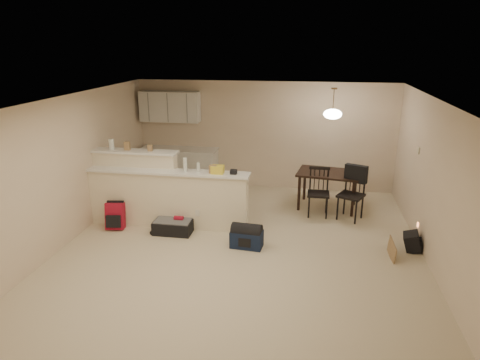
% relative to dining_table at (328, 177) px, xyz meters
% --- Properties ---
extents(room, '(7.00, 7.02, 2.50)m').
position_rel_dining_table_xyz_m(room, '(-1.48, -2.34, 0.57)').
color(room, beige).
rests_on(room, ground).
extents(breakfast_bar, '(3.08, 0.58, 1.39)m').
position_rel_dining_table_xyz_m(breakfast_bar, '(-3.24, -1.36, -0.08)').
color(breakfast_bar, '#F1E3C3').
rests_on(breakfast_bar, ground).
extents(upper_cabinets, '(1.40, 0.34, 0.70)m').
position_rel_dining_table_xyz_m(upper_cabinets, '(-3.68, 0.98, 1.22)').
color(upper_cabinets, white).
rests_on(upper_cabinets, room).
extents(kitchen_counter, '(1.80, 0.60, 0.90)m').
position_rel_dining_table_xyz_m(kitchen_counter, '(-3.48, 0.85, -0.23)').
color(kitchen_counter, white).
rests_on(kitchen_counter, ground).
extents(thermostat, '(0.02, 0.12, 0.12)m').
position_rel_dining_table_xyz_m(thermostat, '(1.50, -0.79, 0.82)').
color(thermostat, beige).
rests_on(thermostat, room).
extents(jar, '(0.10, 0.10, 0.20)m').
position_rel_dining_table_xyz_m(jar, '(-4.13, -1.22, 0.81)').
color(jar, silver).
rests_on(jar, breakfast_bar).
extents(cereal_box, '(0.10, 0.07, 0.16)m').
position_rel_dining_table_xyz_m(cereal_box, '(-3.81, -1.22, 0.79)').
color(cereal_box, '#A17C53').
rests_on(cereal_box, breakfast_bar).
extents(small_box, '(0.08, 0.06, 0.12)m').
position_rel_dining_table_xyz_m(small_box, '(-3.36, -1.22, 0.77)').
color(small_box, '#A17C53').
rests_on(small_box, breakfast_bar).
extents(bottle_a, '(0.07, 0.07, 0.26)m').
position_rel_dining_table_xyz_m(bottle_a, '(-2.63, -1.44, 0.54)').
color(bottle_a, silver).
rests_on(bottle_a, breakfast_bar).
extents(bottle_b, '(0.06, 0.06, 0.18)m').
position_rel_dining_table_xyz_m(bottle_b, '(-2.38, -1.44, 0.50)').
color(bottle_b, silver).
rests_on(bottle_b, breakfast_bar).
extents(bag_lump, '(0.22, 0.18, 0.14)m').
position_rel_dining_table_xyz_m(bag_lump, '(-2.02, -1.44, 0.48)').
color(bag_lump, '#A17C53').
rests_on(bag_lump, breakfast_bar).
extents(pouch, '(0.12, 0.10, 0.08)m').
position_rel_dining_table_xyz_m(pouch, '(-1.73, -1.44, 0.45)').
color(pouch, '#A17C53').
rests_on(pouch, breakfast_bar).
extents(extra_item_x, '(0.14, 0.10, 0.14)m').
position_rel_dining_table_xyz_m(extra_item_x, '(-2.11, -1.44, 0.48)').
color(extra_item_x, '#A17C53').
rests_on(extra_item_x, breakfast_bar).
extents(dining_table, '(1.35, 1.00, 0.78)m').
position_rel_dining_table_xyz_m(dining_table, '(0.00, 0.00, 0.00)').
color(dining_table, black).
rests_on(dining_table, ground).
extents(pendant_lamp, '(0.36, 0.36, 0.62)m').
position_rel_dining_table_xyz_m(pendant_lamp, '(-0.00, -0.00, 1.31)').
color(pendant_lamp, brown).
rests_on(pendant_lamp, room).
extents(dining_chair_near, '(0.43, 0.41, 0.98)m').
position_rel_dining_table_xyz_m(dining_chair_near, '(-0.20, -0.48, -0.20)').
color(dining_chair_near, black).
rests_on(dining_chair_near, ground).
extents(dining_chair_far, '(0.60, 0.59, 1.04)m').
position_rel_dining_table_xyz_m(dining_chair_far, '(0.43, -0.56, -0.16)').
color(dining_chair_far, black).
rests_on(dining_chair_far, ground).
extents(suitcase, '(0.69, 0.45, 0.23)m').
position_rel_dining_table_xyz_m(suitcase, '(-2.81, -1.73, -0.57)').
color(suitcase, black).
rests_on(suitcase, ground).
extents(red_backpack, '(0.36, 0.25, 0.49)m').
position_rel_dining_table_xyz_m(red_backpack, '(-3.93, -1.73, -0.44)').
color(red_backpack, '#A8132A').
rests_on(red_backpack, ground).
extents(navy_duffel, '(0.56, 0.34, 0.29)m').
position_rel_dining_table_xyz_m(navy_duffel, '(-1.39, -2.09, -0.54)').
color(navy_duffel, '#131F3C').
rests_on(navy_duffel, ground).
extents(black_daypack, '(0.29, 0.37, 0.29)m').
position_rel_dining_table_xyz_m(black_daypack, '(1.37, -1.73, -0.54)').
color(black_daypack, black).
rests_on(black_daypack, ground).
extents(cardboard_sheet, '(0.06, 0.41, 0.31)m').
position_rel_dining_table_xyz_m(cardboard_sheet, '(0.98, -2.12, -0.53)').
color(cardboard_sheet, '#A17C53').
rests_on(cardboard_sheet, ground).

